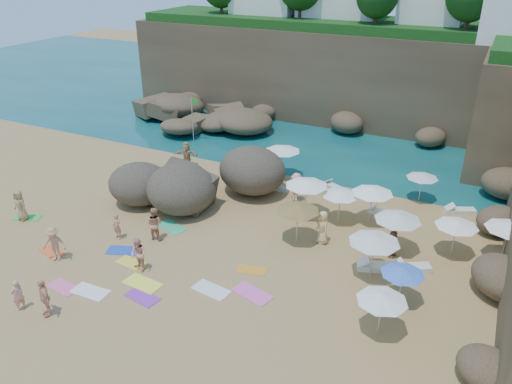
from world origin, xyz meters
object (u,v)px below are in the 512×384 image
at_px(flag_pole, 193,114).
at_px(person_stand_1, 155,223).
at_px(lounger_0, 275,187).
at_px(parasol_1, 423,176).
at_px(person_stand_5, 187,154).
at_px(person_stand_4, 323,227).
at_px(person_stand_2, 296,187).
at_px(person_stand_3, 393,241).
at_px(parasol_0, 282,148).
at_px(person_stand_6, 18,295).
at_px(rock_outcrop, 193,197).
at_px(parasol_2, 341,193).

height_order(flag_pole, person_stand_1, flag_pole).
relative_size(lounger_0, person_stand_1, 0.92).
xyz_separation_m(parasol_1, person_stand_5, (-16.14, -1.92, -0.75)).
distance_m(person_stand_4, person_stand_5, 13.53).
bearing_deg(person_stand_2, person_stand_3, 171.61).
height_order(person_stand_1, person_stand_4, person_stand_1).
relative_size(parasol_1, person_stand_3, 1.05).
bearing_deg(parasol_0, parasol_1, 3.59).
height_order(person_stand_4, person_stand_6, person_stand_4).
relative_size(rock_outcrop, parasol_0, 3.03).
relative_size(parasol_0, person_stand_6, 1.63).
height_order(flag_pole, person_stand_2, flag_pole).
distance_m(person_stand_2, person_stand_3, 7.71).
distance_m(flag_pole, parasol_1, 18.81).
distance_m(rock_outcrop, flag_pole, 10.62).
bearing_deg(parasol_2, parasol_1, 52.71).
bearing_deg(person_stand_5, parasol_0, -5.12).
xyz_separation_m(parasol_1, person_stand_6, (-13.92, -18.65, -0.94)).
distance_m(person_stand_3, person_stand_6, 17.89).
xyz_separation_m(rock_outcrop, parasol_0, (3.89, 5.30, 2.14)).
height_order(person_stand_5, person_stand_6, person_stand_5).
height_order(parasol_2, person_stand_4, parasol_2).
bearing_deg(person_stand_5, person_stand_1, -82.59).
xyz_separation_m(parasol_1, lounger_0, (-8.85, -2.52, -1.56)).
height_order(rock_outcrop, parasol_2, parasol_2).
height_order(rock_outcrop, parasol_0, parasol_0).
relative_size(parasol_0, person_stand_5, 1.29).
height_order(person_stand_1, person_stand_5, person_stand_5).
height_order(parasol_2, person_stand_2, parasol_2).
bearing_deg(person_stand_5, person_stand_3, -34.36).
bearing_deg(person_stand_3, flag_pole, 72.13).
height_order(rock_outcrop, person_stand_4, person_stand_4).
bearing_deg(parasol_0, person_stand_5, -169.08).
bearing_deg(rock_outcrop, person_stand_6, -93.68).
distance_m(rock_outcrop, lounger_0, 5.41).
bearing_deg(flag_pole, parasol_0, -20.43).
distance_m(flag_pole, person_stand_4, 18.11).
relative_size(rock_outcrop, person_stand_5, 3.92).
distance_m(parasol_2, person_stand_1, 10.52).
height_order(rock_outcrop, person_stand_3, person_stand_3).
relative_size(person_stand_2, person_stand_6, 1.26).
distance_m(parasol_1, person_stand_2, 7.84).
relative_size(parasol_2, person_stand_1, 1.13).
distance_m(person_stand_2, person_stand_4, 5.05).
distance_m(parasol_2, person_stand_4, 2.78).
bearing_deg(rock_outcrop, person_stand_2, 20.78).
relative_size(person_stand_4, person_stand_6, 1.25).
bearing_deg(person_stand_4, person_stand_5, -163.26).
xyz_separation_m(parasol_2, person_stand_5, (-12.42, 2.98, -0.92)).
relative_size(person_stand_1, person_stand_3, 1.02).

